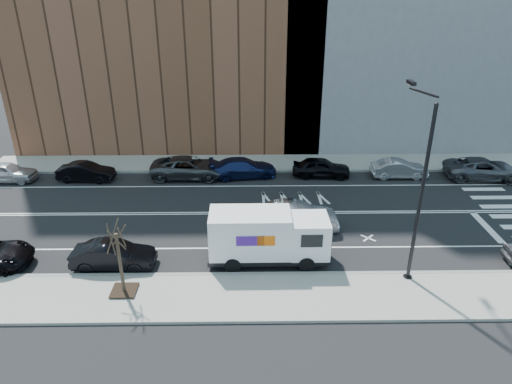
{
  "coord_description": "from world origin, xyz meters",
  "views": [
    {
      "loc": [
        -0.91,
        -26.36,
        13.68
      ],
      "look_at": [
        -0.55,
        0.22,
        1.4
      ],
      "focal_mm": 32.0,
      "sensor_mm": 36.0,
      "label": 1
    }
  ],
  "objects_px": {
    "far_parked_a": "(6,172)",
    "far_parked_b": "(86,172)",
    "driving_sedan": "(296,217)",
    "fedex_van": "(267,236)"
  },
  "relations": [
    {
      "from": "far_parked_b",
      "to": "driving_sedan",
      "type": "height_order",
      "value": "driving_sedan"
    },
    {
      "from": "far_parked_b",
      "to": "driving_sedan",
      "type": "relative_size",
      "value": 0.83
    },
    {
      "from": "far_parked_a",
      "to": "far_parked_b",
      "type": "relative_size",
      "value": 1.04
    },
    {
      "from": "far_parked_a",
      "to": "driving_sedan",
      "type": "relative_size",
      "value": 0.86
    },
    {
      "from": "far_parked_a",
      "to": "driving_sedan",
      "type": "distance_m",
      "value": 22.37
    },
    {
      "from": "fedex_van",
      "to": "far_parked_a",
      "type": "relative_size",
      "value": 1.47
    },
    {
      "from": "far_parked_a",
      "to": "far_parked_b",
      "type": "xyz_separation_m",
      "value": [
        5.94,
        0.05,
        -0.05
      ]
    },
    {
      "from": "fedex_van",
      "to": "far_parked_b",
      "type": "bearing_deg",
      "value": 139.66
    },
    {
      "from": "fedex_van",
      "to": "far_parked_b",
      "type": "xyz_separation_m",
      "value": [
        -13.24,
        11.14,
        -0.83
      ]
    },
    {
      "from": "fedex_van",
      "to": "far_parked_b",
      "type": "relative_size",
      "value": 1.52
    }
  ]
}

